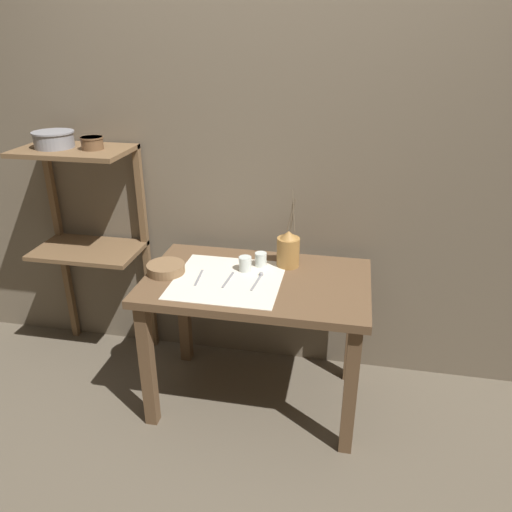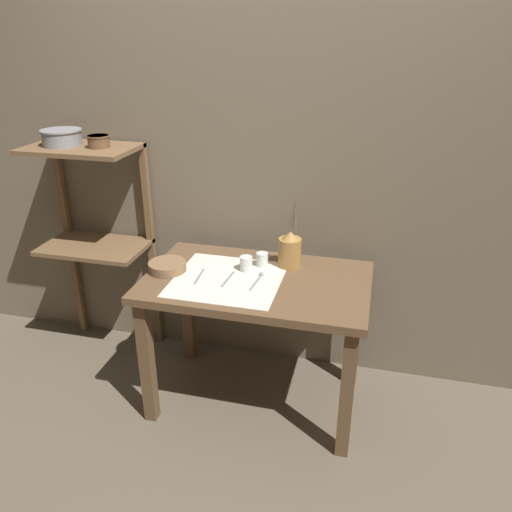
% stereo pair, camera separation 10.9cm
% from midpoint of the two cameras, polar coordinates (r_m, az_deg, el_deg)
% --- Properties ---
extents(ground_plane, '(12.00, 12.00, 0.00)m').
position_cam_midpoint_polar(ground_plane, '(2.81, -1.11, -15.88)').
color(ground_plane, brown).
extents(stone_wall_back, '(7.00, 0.06, 2.40)m').
position_cam_midpoint_polar(stone_wall_back, '(2.65, 0.74, 10.95)').
color(stone_wall_back, '#6B5E4C').
rests_on(stone_wall_back, ground_plane).
extents(wooden_table, '(1.08, 0.67, 0.72)m').
position_cam_midpoint_polar(wooden_table, '(2.46, -1.22, -4.94)').
color(wooden_table, brown).
rests_on(wooden_table, ground_plane).
extents(wooden_shelf_unit, '(0.58, 0.36, 1.27)m').
position_cam_midpoint_polar(wooden_shelf_unit, '(2.92, -19.77, 4.41)').
color(wooden_shelf_unit, brown).
rests_on(wooden_shelf_unit, ground_plane).
extents(linen_cloth, '(0.51, 0.49, 0.00)m').
position_cam_midpoint_polar(linen_cloth, '(2.40, -4.55, -2.73)').
color(linen_cloth, beige).
rests_on(linen_cloth, wooden_table).
extents(pitcher_with_flowers, '(0.11, 0.11, 0.40)m').
position_cam_midpoint_polar(pitcher_with_flowers, '(2.50, 2.46, 0.71)').
color(pitcher_with_flowers, olive).
rests_on(pitcher_with_flowers, wooden_table).
extents(wooden_bowl, '(0.19, 0.19, 0.05)m').
position_cam_midpoint_polar(wooden_bowl, '(2.50, -11.49, -1.42)').
color(wooden_bowl, brown).
rests_on(wooden_bowl, wooden_table).
extents(glass_tumbler_near, '(0.06, 0.06, 0.07)m').
position_cam_midpoint_polar(glass_tumbler_near, '(2.47, -2.52, -0.91)').
color(glass_tumbler_near, silver).
rests_on(glass_tumbler_near, wooden_table).
extents(glass_tumbler_far, '(0.06, 0.06, 0.07)m').
position_cam_midpoint_polar(glass_tumbler_far, '(2.52, -0.69, -0.39)').
color(glass_tumbler_far, silver).
rests_on(glass_tumbler_far, wooden_table).
extents(knife_center, '(0.03, 0.17, 0.00)m').
position_cam_midpoint_polar(knife_center, '(2.43, -7.83, -2.48)').
color(knife_center, gray).
rests_on(knife_center, wooden_table).
extents(fork_outer, '(0.02, 0.17, 0.00)m').
position_cam_midpoint_polar(fork_outer, '(2.39, -4.52, -2.73)').
color(fork_outer, gray).
rests_on(fork_outer, wooden_table).
extents(spoon_inner, '(0.03, 0.18, 0.02)m').
position_cam_midpoint_polar(spoon_inner, '(2.40, -0.90, -2.46)').
color(spoon_inner, gray).
rests_on(spoon_inner, wooden_table).
extents(metal_pot_large, '(0.21, 0.21, 0.08)m').
position_cam_midpoint_polar(metal_pot_large, '(2.83, -23.17, 12.21)').
color(metal_pot_large, gray).
rests_on(metal_pot_large, wooden_shelf_unit).
extents(metal_pot_small, '(0.12, 0.12, 0.06)m').
position_cam_midpoint_polar(metal_pot_small, '(2.72, -19.35, 12.14)').
color(metal_pot_small, brown).
rests_on(metal_pot_small, wooden_shelf_unit).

